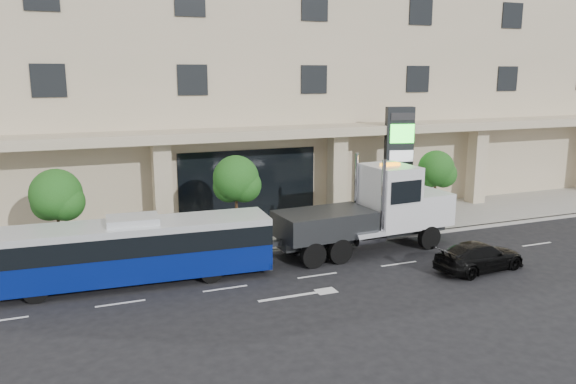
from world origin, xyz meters
name	(u,v)px	position (x,y,z in m)	size (l,w,h in m)	color
ground	(303,264)	(0.00, 0.00, 0.00)	(120.00, 120.00, 0.00)	black
sidewalk	(266,234)	(0.00, 5.00, 0.07)	(120.00, 6.00, 0.15)	gray
curb	(287,250)	(0.00, 2.00, 0.07)	(120.00, 0.30, 0.15)	gray
convention_center	(213,48)	(0.00, 15.42, 9.97)	(60.00, 17.60, 20.00)	tan
tree_left	(57,198)	(-9.97, 3.59, 3.11)	(2.27, 2.20, 4.22)	#422B19
tree_mid	(237,182)	(-1.97, 3.59, 3.26)	(2.28, 2.20, 4.38)	#422B19
tree_right	(436,171)	(9.53, 3.59, 3.04)	(2.10, 2.00, 4.04)	#422B19
city_bus	(134,249)	(-7.20, 0.46, 1.41)	(11.07, 2.89, 2.78)	black
tow_truck	(373,212)	(3.94, 0.79, 1.88)	(10.07, 3.02, 4.57)	#2D3033
black_sedan	(479,256)	(6.77, -3.44, 0.62)	(1.74, 4.28, 1.24)	black
signage_pylon	(398,162)	(8.20, 5.40, 3.37)	(1.67, 0.94, 6.35)	black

